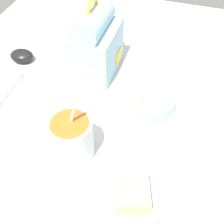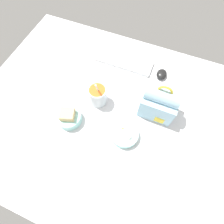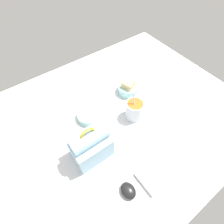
{
  "view_description": "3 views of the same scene",
  "coord_description": "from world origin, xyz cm",
  "px_view_note": "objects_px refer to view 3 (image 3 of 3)",
  "views": [
    {
      "loc": [
        -38.91,
        -13.77,
        55.85
      ],
      "look_at": [
        2.67,
        -0.68,
        7.0
      ],
      "focal_mm": 45.0,
      "sensor_mm": 36.0,
      "label": 1
    },
    {
      "loc": [
        16.48,
        -34.48,
        83.02
      ],
      "look_at": [
        2.67,
        -0.68,
        7.0
      ],
      "focal_mm": 28.0,
      "sensor_mm": 36.0,
      "label": 2
    },
    {
      "loc": [
        33.85,
        42.56,
        79.3
      ],
      "look_at": [
        2.67,
        -0.68,
        7.0
      ],
      "focal_mm": 28.0,
      "sensor_mm": 36.0,
      "label": 3
    }
  ],
  "objects_px": {
    "lunch_bag": "(90,145)",
    "soup_cup": "(134,110)",
    "bento_bowl_sandwich": "(128,88)",
    "bento_bowl_snacks": "(90,115)",
    "keyboard": "(171,162)",
    "computer_mouse": "(128,191)"
  },
  "relations": [
    {
      "from": "lunch_bag",
      "to": "soup_cup",
      "type": "relative_size",
      "value": 1.26
    },
    {
      "from": "bento_bowl_sandwich",
      "to": "bento_bowl_snacks",
      "type": "distance_m",
      "value": 0.28
    },
    {
      "from": "soup_cup",
      "to": "bento_bowl_snacks",
      "type": "relative_size",
      "value": 1.33
    },
    {
      "from": "keyboard",
      "to": "lunch_bag",
      "type": "height_order",
      "value": "lunch_bag"
    },
    {
      "from": "lunch_bag",
      "to": "bento_bowl_sandwich",
      "type": "height_order",
      "value": "lunch_bag"
    },
    {
      "from": "keyboard",
      "to": "soup_cup",
      "type": "height_order",
      "value": "soup_cup"
    },
    {
      "from": "lunch_bag",
      "to": "keyboard",
      "type": "bearing_deg",
      "value": 137.3
    },
    {
      "from": "lunch_bag",
      "to": "soup_cup",
      "type": "bearing_deg",
      "value": -169.52
    },
    {
      "from": "lunch_bag",
      "to": "bento_bowl_snacks",
      "type": "bearing_deg",
      "value": -118.54
    },
    {
      "from": "lunch_bag",
      "to": "bento_bowl_snacks",
      "type": "distance_m",
      "value": 0.22
    },
    {
      "from": "soup_cup",
      "to": "keyboard",
      "type": "bearing_deg",
      "value": 84.15
    },
    {
      "from": "soup_cup",
      "to": "bento_bowl_snacks",
      "type": "distance_m",
      "value": 0.24
    },
    {
      "from": "lunch_bag",
      "to": "bento_bowl_snacks",
      "type": "height_order",
      "value": "lunch_bag"
    },
    {
      "from": "computer_mouse",
      "to": "keyboard",
      "type": "bearing_deg",
      "value": 175.59
    },
    {
      "from": "keyboard",
      "to": "bento_bowl_sandwich",
      "type": "bearing_deg",
      "value": -104.57
    },
    {
      "from": "computer_mouse",
      "to": "bento_bowl_sandwich",
      "type": "bearing_deg",
      "value": -128.87
    },
    {
      "from": "keyboard",
      "to": "soup_cup",
      "type": "relative_size",
      "value": 1.94
    },
    {
      "from": "keyboard",
      "to": "bento_bowl_snacks",
      "type": "xyz_separation_m",
      "value": [
        0.16,
        -0.43,
        0.01
      ]
    },
    {
      "from": "bento_bowl_sandwich",
      "to": "computer_mouse",
      "type": "distance_m",
      "value": 0.56
    },
    {
      "from": "bento_bowl_snacks",
      "to": "computer_mouse",
      "type": "distance_m",
      "value": 0.42
    },
    {
      "from": "keyboard",
      "to": "soup_cup",
      "type": "distance_m",
      "value": 0.3
    },
    {
      "from": "bento_bowl_snacks",
      "to": "computer_mouse",
      "type": "height_order",
      "value": "bento_bowl_snacks"
    }
  ]
}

